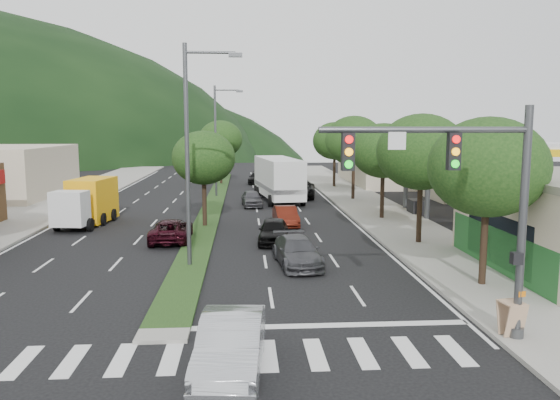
{
  "coord_description": "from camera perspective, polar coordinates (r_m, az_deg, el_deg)",
  "views": [
    {
      "loc": [
        2.52,
        -16.6,
        6.4
      ],
      "look_at": [
        4.42,
        12.0,
        2.52
      ],
      "focal_mm": 35.0,
      "sensor_mm": 36.0,
      "label": 1
    }
  ],
  "objects": [
    {
      "name": "streetlight_mid",
      "position": [
        49.67,
        -6.52,
        6.71
      ],
      "size": [
        2.6,
        0.25,
        10.0
      ],
      "color": "#47494C",
      "rests_on": "ground"
    },
    {
      "name": "car_queue_c",
      "position": [
        35.12,
        0.61,
        -1.73
      ],
      "size": [
        1.57,
        3.96,
        1.28
      ],
      "primitive_type": "imported",
      "rotation": [
        0.0,
        0.0,
        0.06
      ],
      "color": "#52170D",
      "rests_on": "ground"
    },
    {
      "name": "tree_r_d",
      "position": [
        47.57,
        7.73,
        6.17
      ],
      "size": [
        5.0,
        5.0,
        7.17
      ],
      "color": "black",
      "rests_on": "sidewalk_right"
    },
    {
      "name": "tree_r_e",
      "position": [
        57.41,
        5.73,
        6.16
      ],
      "size": [
        4.6,
        4.6,
        6.71
      ],
      "color": "black",
      "rests_on": "sidewalk_right"
    },
    {
      "name": "gas_canopy",
      "position": [
        42.01,
        19.36,
        4.88
      ],
      "size": [
        12.2,
        8.2,
        5.25
      ],
      "color": "silver",
      "rests_on": "ground"
    },
    {
      "name": "sedan_silver",
      "position": [
        14.73,
        -5.15,
        -14.83
      ],
      "size": [
        1.97,
        4.72,
        1.52
      ],
      "primitive_type": "imported",
      "rotation": [
        0.0,
        0.0,
        -0.08
      ],
      "color": "#B8BBC1",
      "rests_on": "ground"
    },
    {
      "name": "sidewalk_right",
      "position": [
        43.25,
        9.58,
        -0.81
      ],
      "size": [
        5.0,
        90.0,
        0.15
      ],
      "primitive_type": "cube",
      "color": "gray",
      "rests_on": "ground"
    },
    {
      "name": "tree_med_near",
      "position": [
        34.75,
        -7.98,
        4.38
      ],
      "size": [
        4.0,
        4.0,
        6.02
      ],
      "color": "black",
      "rests_on": "median"
    },
    {
      "name": "streetlight_near",
      "position": [
        24.73,
        -9.22,
        5.72
      ],
      "size": [
        2.6,
        0.25,
        10.0
      ],
      "color": "#47494C",
      "rests_on": "ground"
    },
    {
      "name": "a_frame_sign",
      "position": [
        18.09,
        23.05,
        -11.01
      ],
      "size": [
        0.74,
        0.82,
        1.43
      ],
      "rotation": [
        0.0,
        0.0,
        0.17
      ],
      "color": "tan",
      "rests_on": "sidewalk_right"
    },
    {
      "name": "median",
      "position": [
        45.12,
        -6.97,
        -0.43
      ],
      "size": [
        1.6,
        56.0,
        0.12
      ],
      "primitive_type": "cube",
      "color": "#193513",
      "rests_on": "ground"
    },
    {
      "name": "motorhome",
      "position": [
        47.19,
        -0.18,
        2.3
      ],
      "size": [
        4.12,
        9.85,
        3.67
      ],
      "rotation": [
        0.0,
        0.0,
        0.14
      ],
      "color": "silver",
      "rests_on": "ground"
    },
    {
      "name": "bldg_right_far",
      "position": [
        63.05,
        11.85,
        4.09
      ],
      "size": [
        10.0,
        16.0,
        5.2
      ],
      "primitive_type": "cube",
      "color": "beige",
      "rests_on": "ground"
    },
    {
      "name": "ground",
      "position": [
        17.97,
        -11.94,
        -13.32
      ],
      "size": [
        160.0,
        160.0,
        0.0
      ],
      "primitive_type": "plane",
      "color": "black",
      "rests_on": "ground"
    },
    {
      "name": "box_truck",
      "position": [
        37.74,
        -19.4,
        -0.33
      ],
      "size": [
        2.99,
        6.27,
        2.98
      ],
      "rotation": [
        0.0,
        0.0,
        3.0
      ],
      "color": "silver",
      "rests_on": "ground"
    },
    {
      "name": "tree_r_a",
      "position": [
        22.74,
        20.88,
        3.22
      ],
      "size": [
        4.6,
        4.6,
        6.63
      ],
      "color": "black",
      "rests_on": "sidewalk_right"
    },
    {
      "name": "traffic_signal",
      "position": [
        16.51,
        19.45,
        1.17
      ],
      "size": [
        6.12,
        0.4,
        7.0
      ],
      "color": "#47494C",
      "rests_on": "ground"
    },
    {
      "name": "suv_maroon",
      "position": [
        31.11,
        -11.28,
        -3.12
      ],
      "size": [
        2.15,
        4.59,
        1.27
      ],
      "primitive_type": "imported",
      "rotation": [
        0.0,
        0.0,
        3.15
      ],
      "color": "black",
      "rests_on": "ground"
    },
    {
      "name": "car_queue_f",
      "position": [
        61.41,
        -2.39,
        2.32
      ],
      "size": [
        2.3,
        4.58,
        1.28
      ],
      "primitive_type": "imported",
      "rotation": [
        0.0,
        0.0,
        -0.12
      ],
      "color": "black",
      "rests_on": "ground"
    },
    {
      "name": "bldg_left_far",
      "position": [
        55.14,
        -26.8,
        2.62
      ],
      "size": [
        9.0,
        14.0,
        4.6
      ],
      "primitive_type": "cube",
      "color": "beige",
      "rests_on": "ground"
    },
    {
      "name": "crosswalk",
      "position": [
        16.14,
        -12.97,
        -15.83
      ],
      "size": [
        19.0,
        2.2,
        0.01
      ],
      "primitive_type": "cube",
      "color": "silver",
      "rests_on": "ground"
    },
    {
      "name": "tree_r_b",
      "position": [
        30.17,
        14.57,
        4.87
      ],
      "size": [
        4.8,
        4.8,
        6.94
      ],
      "color": "black",
      "rests_on": "sidewalk_right"
    },
    {
      "name": "car_queue_e",
      "position": [
        43.88,
        -2.96,
        0.16
      ],
      "size": [
        1.82,
        3.9,
        1.29
      ],
      "primitive_type": "imported",
      "rotation": [
        0.0,
        0.0,
        0.08
      ],
      "color": "#46464A",
      "rests_on": "ground"
    },
    {
      "name": "tree_r_c",
      "position": [
        37.85,
        10.74,
        5.07
      ],
      "size": [
        4.4,
        4.4,
        6.48
      ],
      "color": "black",
      "rests_on": "sidewalk_right"
    },
    {
      "name": "car_queue_d",
      "position": [
        49.09,
        2.19,
        1.09
      ],
      "size": [
        3.18,
        5.67,
        1.5
      ],
      "primitive_type": "imported",
      "rotation": [
        0.0,
        0.0,
        -0.13
      ],
      "color": "black",
      "rests_on": "ground"
    },
    {
      "name": "car_queue_a",
      "position": [
        30.13,
        -0.67,
        -3.23
      ],
      "size": [
        1.95,
        4.11,
        1.36
      ],
      "primitive_type": "imported",
      "rotation": [
        0.0,
        0.0,
        -0.09
      ],
      "color": "black",
      "rests_on": "ground"
    },
    {
      "name": "tree_med_far",
      "position": [
        60.67,
        -6.23,
        6.35
      ],
      "size": [
        4.8,
        4.8,
        6.94
      ],
      "color": "black",
      "rests_on": "median"
    },
    {
      "name": "sidewalk_left",
      "position": [
        44.85,
        -24.01,
        -1.07
      ],
      "size": [
        6.0,
        90.0,
        0.15
      ],
      "primitive_type": "cube",
      "color": "gray",
      "rests_on": "ground"
    },
    {
      "name": "car_queue_b",
      "position": [
        25.32,
        1.8,
        -5.41
      ],
      "size": [
        2.28,
        4.66,
        1.31
      ],
      "primitive_type": "imported",
      "rotation": [
        0.0,
        0.0,
        0.1
      ],
      "color": "#424246",
      "rests_on": "ground"
    }
  ]
}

